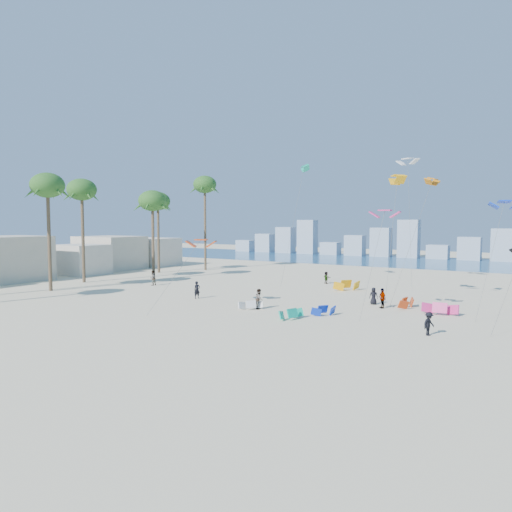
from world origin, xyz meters
The scene contains 10 objects.
ground centered at (0.00, 0.00, 0.00)m, with size 220.00×220.00×0.00m, color beige.
ocean centered at (0.00, 72.00, 0.01)m, with size 220.00×220.00×0.00m, color navy.
kitesurfer_near centered at (-2.79, 13.73, 0.90)m, with size 0.65×0.43×1.79m, color black.
kitesurfer_mid centered at (5.74, 12.20, 0.92)m, with size 0.89×0.69×1.83m, color gray.
kitesurfers_far centered at (8.29, 19.50, 0.85)m, with size 41.04×22.96×1.85m.
grounded_kites centered at (12.46, 18.77, 0.46)m, with size 17.73×21.34×1.08m.
flying_kites centered at (13.11, 22.51, 11.35)m, with size 28.54×31.86×16.17m.
palm_row centered at (-21.33, 16.14, 12.05)m, with size 9.55×44.80×15.55m.
beachfront_buildings centered at (-33.69, 20.82, 2.67)m, with size 11.50×43.00×6.00m.
distant_skyline centered at (-1.19, 82.00, 3.09)m, with size 85.00×3.00×8.40m.
Camera 1 is at (28.02, -23.73, 7.92)m, focal length 32.92 mm.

